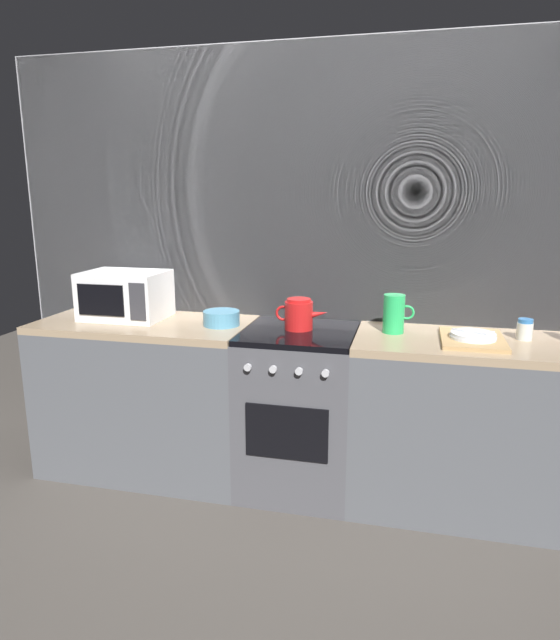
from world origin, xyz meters
name	(u,v)px	position (x,y,z in m)	size (l,w,h in m)	color
ground_plane	(298,484)	(0.00, 0.00, 0.00)	(8.00, 8.00, 0.00)	#47423D
back_wall	(311,266)	(0.00, 0.32, 1.20)	(3.60, 0.05, 2.40)	gray
counter_left	(148,396)	(-0.90, 0.00, 0.45)	(1.20, 0.60, 0.90)	#515459
stove_unit	(299,410)	(0.00, 0.00, 0.45)	(0.60, 0.63, 0.90)	#4C4C51
counter_right	(471,426)	(0.90, 0.00, 0.45)	(1.20, 0.60, 0.90)	#515459
microwave	(125,295)	(-1.04, 0.06, 1.04)	(0.46, 0.35, 0.27)	white
kettle	(299,314)	(-0.01, 0.02, 0.98)	(0.28, 0.15, 0.17)	red
mixing_bowl	(221,318)	(-0.44, 0.01, 0.94)	(0.20, 0.20, 0.08)	teal
pitcher	(394,314)	(0.49, 0.07, 1.00)	(0.16, 0.11, 0.20)	green
dish_pile	(473,338)	(0.87, -0.02, 0.92)	(0.30, 0.40, 0.06)	tan
spice_jar	(525,329)	(1.12, 0.08, 0.95)	(0.08, 0.08, 0.10)	silver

